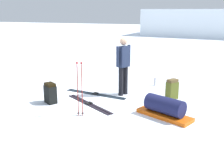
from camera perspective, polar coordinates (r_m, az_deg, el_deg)
ground_plane at (r=7.75m, az=0.00°, el=-5.04°), size 80.00×80.00×0.00m
distant_snow_ridge at (r=27.56m, az=22.50°, el=9.99°), size 15.04×6.64×2.57m
skier_standing at (r=7.78m, az=2.43°, el=2.31°), size 0.34×0.53×1.70m
ski_pair_near at (r=7.23m, az=-4.94°, el=-6.35°), size 1.71×1.14×0.05m
ski_pair_far at (r=8.04m, az=-3.56°, el=-4.28°), size 1.98×0.43×0.05m
backpack_large_dark at (r=7.42m, az=-13.00°, el=-4.02°), size 0.42×0.38×0.56m
backpack_bright at (r=7.75m, az=12.68°, el=-3.21°), size 0.36×0.39×0.57m
ski_poles_planted_near at (r=6.29m, az=-6.89°, el=-2.63°), size 0.17×0.10×1.31m
gear_sled at (r=6.44m, az=11.15°, el=-7.08°), size 1.40×0.95×0.49m
thermos_bottle at (r=9.03m, az=9.12°, el=-1.66°), size 0.07×0.07×0.26m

